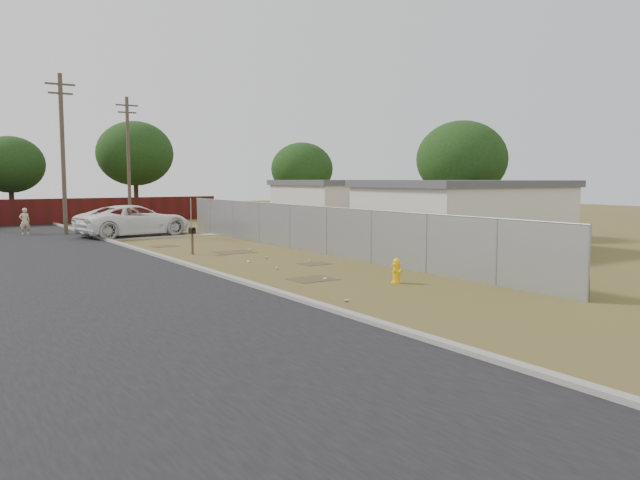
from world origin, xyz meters
TOP-DOWN VIEW (x-y plane):
  - ground at (0.00, 0.00)m, footprint 120.00×120.00m
  - street at (-6.76, 8.05)m, footprint 15.10×60.00m
  - chainlink_fence at (3.12, 1.03)m, footprint 0.10×27.06m
  - privacy_fence at (-6.00, 25.00)m, footprint 30.00×0.12m
  - utility_poles at (-3.67, 20.67)m, footprint 12.60×8.24m
  - houses at (9.70, 3.13)m, footprint 9.30×17.24m
  - horizon_trees at (0.84, 23.56)m, footprint 33.32×31.94m
  - fire_hydrant at (0.96, -7.01)m, footprint 0.38×0.39m
  - mailbox at (-1.49, 3.28)m, footprint 0.19×0.50m
  - pickup_truck at (-0.97, 13.05)m, footprint 6.68×4.05m
  - pedestrian at (-5.96, 17.15)m, footprint 0.58×0.40m
  - scattered_litter at (-0.10, -2.01)m, footprint 3.63×11.94m

SIDE VIEW (x-z plane):
  - ground at x=0.00m, z-range 0.00..0.00m
  - street at x=-6.76m, z-range -0.04..0.08m
  - scattered_litter at x=-0.10m, z-range 0.01..0.08m
  - fire_hydrant at x=0.96m, z-range -0.03..0.77m
  - pedestrian at x=-5.96m, z-range 0.00..1.53m
  - chainlink_fence at x=3.12m, z-range -0.21..1.81m
  - pickup_truck at x=-0.97m, z-range 0.00..1.73m
  - privacy_fence at x=-6.00m, z-range 0.00..1.80m
  - mailbox at x=-1.49m, z-range 0.34..1.49m
  - houses at x=9.70m, z-range 0.01..3.11m
  - horizon_trees at x=0.84m, z-range 0.74..8.52m
  - utility_poles at x=-3.67m, z-range 0.19..9.19m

